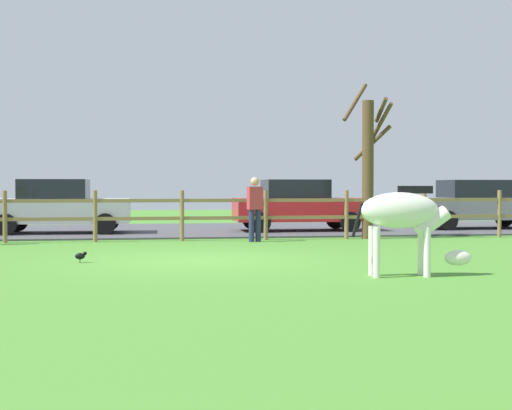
{
  "coord_description": "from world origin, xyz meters",
  "views": [
    {
      "loc": [
        -1.2,
        -13.84,
        1.4
      ],
      "look_at": [
        1.18,
        0.85,
        1.02
      ],
      "focal_mm": 51.38,
      "sensor_mm": 36.0,
      "label": 1
    }
  ],
  "objects": [
    {
      "name": "ground_plane",
      "position": [
        0.0,
        0.0,
        0.0
      ],
      "size": [
        60.0,
        60.0,
        0.0
      ],
      "primitive_type": "plane",
      "color": "#47842D"
    },
    {
      "name": "parking_asphalt",
      "position": [
        0.0,
        9.3,
        0.03
      ],
      "size": [
        28.0,
        7.4,
        0.05
      ],
      "primitive_type": "cube",
      "color": "#47474C",
      "rests_on": "ground_plane"
    },
    {
      "name": "paddock_fence",
      "position": [
        -0.07,
        5.0,
        0.74
      ],
      "size": [
        21.97,
        0.11,
        1.3
      ],
      "color": "olive",
      "rests_on": "ground_plane"
    },
    {
      "name": "bare_tree",
      "position": [
        4.93,
        5.08,
        2.04
      ],
      "size": [
        1.42,
        1.14,
        4.25
      ],
      "color": "#513A23",
      "rests_on": "ground_plane"
    },
    {
      "name": "zebra",
      "position": [
        2.91,
        -2.98,
        0.93
      ],
      "size": [
        1.94,
        0.55,
        1.41
      ],
      "color": "white",
      "rests_on": "ground_plane"
    },
    {
      "name": "crow_on_grass",
      "position": [
        -2.24,
        -0.08,
        0.13
      ],
      "size": [
        0.21,
        0.1,
        0.2
      ],
      "color": "black",
      "rests_on": "ground_plane"
    },
    {
      "name": "parked_car_red",
      "position": [
        3.66,
        8.01,
        0.84
      ],
      "size": [
        4.02,
        1.92,
        1.56
      ],
      "color": "red",
      "rests_on": "parking_asphalt"
    },
    {
      "name": "parked_car_silver",
      "position": [
        -3.46,
        8.0,
        0.84
      ],
      "size": [
        4.04,
        1.96,
        1.56
      ],
      "color": "#B7BABF",
      "rests_on": "parking_asphalt"
    },
    {
      "name": "parked_car_grey",
      "position": [
        9.58,
        8.26,
        0.84
      ],
      "size": [
        4.04,
        1.95,
        1.56
      ],
      "color": "slate",
      "rests_on": "parking_asphalt"
    },
    {
      "name": "visitor_right_of_tree",
      "position": [
        1.74,
        4.44,
        0.91
      ],
      "size": [
        0.39,
        0.28,
        1.64
      ],
      "color": "#232847",
      "rests_on": "ground_plane"
    }
  ]
}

